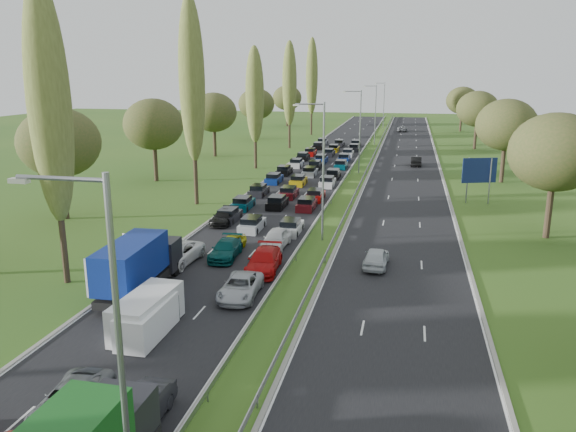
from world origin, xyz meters
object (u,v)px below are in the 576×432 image
Objects in this scene: direction_sign at (479,172)px; white_van_front at (149,320)px; blue_lorry at (139,265)px; info_sign at (130,243)px; near_car_2 at (176,254)px; near_car_3 at (224,217)px; white_van_rear at (149,311)px.

white_van_front is at bearing -119.30° from direction_sign.
blue_lorry is 1.71× the size of direction_sign.
blue_lorry is 7.17m from info_sign.
blue_lorry is (-0.09, -5.86, 1.14)m from near_car_2.
near_car_3 is at bearing -150.23° from direction_sign.
near_car_3 is 23.46m from white_van_rear.
white_van_front is (3.48, -5.83, -0.99)m from blue_lorry.
blue_lorry is (0.16, -18.11, 1.26)m from near_car_3.
near_car_3 is at bearing 100.40° from white_van_rear.
blue_lorry is 1.63× the size of white_van_rear.
blue_lorry is 1.90× the size of white_van_front.
white_van_front is at bearing -61.81° from blue_lorry.
white_van_rear is 13.15m from info_sign.
blue_lorry is at bearing -127.56° from direction_sign.
direction_sign is at bearing 29.85° from near_car_3.
near_car_2 is 5.97m from blue_lorry.
blue_lorry reaches higher than white_van_rear.
info_sign is 39.17m from direction_sign.
near_car_2 is at bearing -2.72° from info_sign.
direction_sign is (21.85, 37.61, 2.45)m from white_van_rear.
white_van_rear is 1.05× the size of direction_sign.
white_van_front is 0.90× the size of direction_sign.
direction_sign is (21.51, 38.33, 2.60)m from white_van_front.
info_sign is (-3.65, -12.06, 0.67)m from near_car_3.
near_car_2 is 1.23× the size of white_van_front.
near_car_2 is 12.25m from near_car_3.
white_van_front is 44.02m from direction_sign.
white_van_front is at bearing -81.27° from near_car_3.
near_car_2 is at bearing 106.09° from white_van_front.
white_van_rear is 2.60× the size of info_sign.
white_van_rear is 43.56m from direction_sign.
near_car_2 is 1.23× the size of near_car_3.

